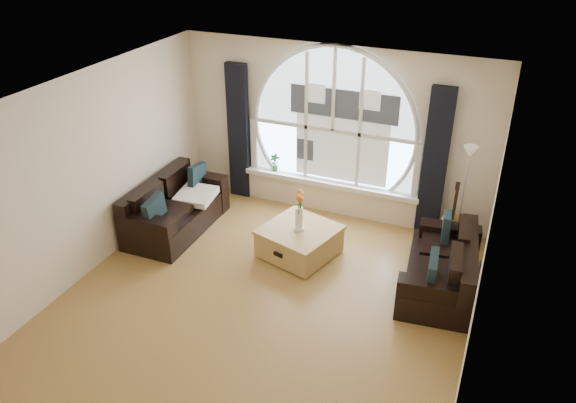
% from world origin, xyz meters
% --- Properties ---
extents(ground, '(5.00, 5.50, 0.01)m').
position_xyz_m(ground, '(0.00, 0.00, 0.00)').
color(ground, brown).
rests_on(ground, ground).
extents(ceiling, '(5.00, 5.50, 0.01)m').
position_xyz_m(ceiling, '(0.00, 0.00, 2.70)').
color(ceiling, silver).
rests_on(ceiling, ground).
extents(wall_back, '(5.00, 0.01, 2.70)m').
position_xyz_m(wall_back, '(0.00, 2.75, 1.35)').
color(wall_back, beige).
rests_on(wall_back, ground).
extents(wall_front, '(5.00, 0.01, 2.70)m').
position_xyz_m(wall_front, '(0.00, -2.75, 1.35)').
color(wall_front, beige).
rests_on(wall_front, ground).
extents(wall_left, '(0.01, 5.50, 2.70)m').
position_xyz_m(wall_left, '(-2.50, 0.00, 1.35)').
color(wall_left, beige).
rests_on(wall_left, ground).
extents(wall_right, '(0.01, 5.50, 2.70)m').
position_xyz_m(wall_right, '(2.50, 0.00, 1.35)').
color(wall_right, beige).
rests_on(wall_right, ground).
extents(attic_slope, '(0.92, 5.50, 0.72)m').
position_xyz_m(attic_slope, '(2.20, 0.00, 2.35)').
color(attic_slope, silver).
rests_on(attic_slope, ground).
extents(arched_window, '(2.60, 0.06, 2.15)m').
position_xyz_m(arched_window, '(0.00, 2.72, 1.62)').
color(arched_window, silver).
rests_on(arched_window, wall_back).
extents(window_sill, '(2.90, 0.22, 0.08)m').
position_xyz_m(window_sill, '(0.00, 2.65, 0.51)').
color(window_sill, white).
rests_on(window_sill, wall_back).
extents(window_frame, '(2.76, 0.08, 2.15)m').
position_xyz_m(window_frame, '(0.00, 2.69, 1.62)').
color(window_frame, white).
rests_on(window_frame, wall_back).
extents(neighbor_house, '(1.70, 0.02, 1.50)m').
position_xyz_m(neighbor_house, '(0.15, 2.71, 1.50)').
color(neighbor_house, silver).
rests_on(neighbor_house, wall_back).
extents(curtain_left, '(0.35, 0.12, 2.30)m').
position_xyz_m(curtain_left, '(-1.60, 2.63, 1.15)').
color(curtain_left, black).
rests_on(curtain_left, ground).
extents(curtain_right, '(0.35, 0.12, 2.30)m').
position_xyz_m(curtain_right, '(1.60, 2.63, 1.15)').
color(curtain_right, black).
rests_on(curtain_right, ground).
extents(sofa_left, '(0.91, 1.78, 0.79)m').
position_xyz_m(sofa_left, '(-1.99, 1.21, 0.40)').
color(sofa_left, black).
rests_on(sofa_left, ground).
extents(sofa_right, '(1.00, 1.74, 0.74)m').
position_xyz_m(sofa_right, '(2.01, 1.23, 0.40)').
color(sofa_right, black).
rests_on(sofa_right, ground).
extents(coffee_chest, '(1.20, 1.20, 0.47)m').
position_xyz_m(coffee_chest, '(0.02, 1.27, 0.24)').
color(coffee_chest, tan).
rests_on(coffee_chest, ground).
extents(throw_blanket, '(0.59, 0.59, 0.10)m').
position_xyz_m(throw_blanket, '(-1.78, 1.47, 0.50)').
color(throw_blanket, silver).
rests_on(throw_blanket, sofa_left).
extents(vase_flowers, '(0.24, 0.24, 0.70)m').
position_xyz_m(vase_flowers, '(0.02, 1.25, 0.82)').
color(vase_flowers, white).
rests_on(vase_flowers, coffee_chest).
extents(floor_lamp, '(0.24, 0.24, 1.60)m').
position_xyz_m(floor_lamp, '(2.08, 2.36, 0.80)').
color(floor_lamp, '#B2B2B2').
rests_on(floor_lamp, ground).
extents(guitar, '(0.37, 0.25, 1.06)m').
position_xyz_m(guitar, '(1.99, 2.43, 0.53)').
color(guitar, olive).
rests_on(guitar, ground).
extents(potted_plant, '(0.16, 0.11, 0.30)m').
position_xyz_m(potted_plant, '(-0.96, 2.65, 0.70)').
color(potted_plant, '#1E6023').
rests_on(potted_plant, window_sill).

